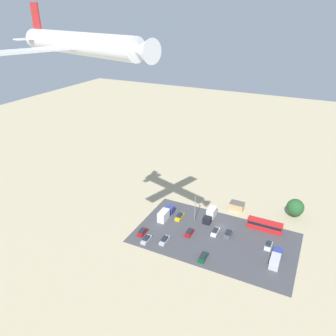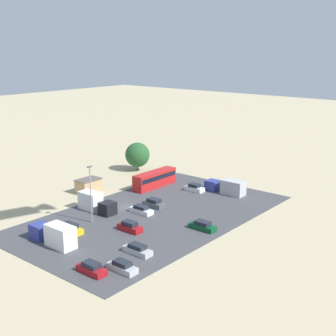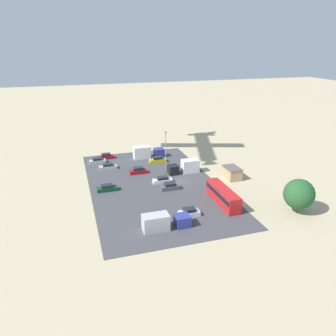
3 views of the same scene
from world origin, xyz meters
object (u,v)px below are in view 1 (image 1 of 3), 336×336
object	(u,v)px
parked_car_2	(228,234)
parked_car_8	(215,232)
parked_car_3	(146,239)
airplane	(81,44)
parked_truck_1	(165,214)
parked_car_7	(165,240)
parked_car_5	(268,245)
parked_truck_2	(210,214)
parked_car_6	(203,257)
parked_car_0	(142,232)
parked_car_4	(189,233)
shed_building	(237,206)
bus	(265,225)
parked_car_1	(180,216)
parked_truck_0	(276,259)

from	to	relation	value
parked_car_2	parked_car_8	world-z (taller)	parked_car_2
parked_car_3	airplane	world-z (taller)	airplane
parked_truck_1	airplane	distance (m)	71.24
parked_truck_1	parked_car_7	bearing A→B (deg)	-64.50
parked_car_5	parked_truck_2	xyz separation A→B (m)	(21.00, -6.85, 0.84)
parked_car_2	airplane	world-z (taller)	airplane
parked_car_5	parked_truck_1	size ratio (longest dim) A/B	0.46
parked_car_7	parked_car_6	bearing A→B (deg)	-8.08
parked_car_0	parked_car_6	size ratio (longest dim) A/B	0.95
parked_car_4	parked_car_7	bearing A→B (deg)	51.47
shed_building	parked_car_5	size ratio (longest dim) A/B	1.24
bus	parked_car_8	size ratio (longest dim) A/B	2.44
parked_car_6	parked_car_7	world-z (taller)	parked_car_6
parked_car_6	parked_car_7	size ratio (longest dim) A/B	0.99
parked_car_7	parked_truck_2	bearing A→B (deg)	65.50
airplane	parked_truck_2	bearing A→B (deg)	-172.46
parked_car_1	parked_car_4	world-z (taller)	parked_car_4
parked_car_4	parked_truck_1	distance (m)	12.15
parked_truck_2	parked_truck_1	bearing A→B (deg)	25.25
parked_truck_0	parked_car_8	bearing A→B (deg)	164.27
parked_car_6	parked_car_0	bearing A→B (deg)	173.56
parked_car_0	parked_car_8	size ratio (longest dim) A/B	0.95
shed_building	parked_car_8	bearing A→B (deg)	82.04
parked_car_2	parked_truck_0	size ratio (longest dim) A/B	0.50
airplane	shed_building	bearing A→B (deg)	-177.25
parked_car_0	parked_car_5	distance (m)	39.18
bus	airplane	world-z (taller)	airplane
parked_car_8	parked_truck_2	bearing A→B (deg)	120.70
parked_car_2	parked_car_7	size ratio (longest dim) A/B	0.94
shed_building	parked_truck_2	xyz separation A→B (m)	(6.69, 9.53, 0.16)
parked_car_4	parked_car_8	bearing A→B (deg)	-149.75
parked_car_7	airplane	distance (m)	65.88
parked_car_0	parked_truck_2	distance (m)	24.39
parked_car_6	shed_building	bearing A→B (deg)	86.91
parked_truck_0	parked_truck_2	distance (m)	27.25
parked_car_3	bus	bearing A→B (deg)	34.82
parked_car_2	parked_car_6	size ratio (longest dim) A/B	0.95
parked_car_3	parked_car_5	xyz separation A→B (m)	(-34.64, -13.71, 0.05)
shed_building	parked_car_6	bearing A→B (deg)	86.91
bus	parked_car_2	world-z (taller)	bus
parked_car_6	parked_car_8	size ratio (longest dim) A/B	1.00
parked_car_1	parked_car_8	xyz separation A→B (m)	(-13.81, 2.68, -0.06)
parked_truck_0	airplane	world-z (taller)	airplane
bus	parked_car_0	bearing A→B (deg)	-60.85
parked_car_8	bus	bearing A→B (deg)	32.66
parked_car_3	parked_car_5	size ratio (longest dim) A/B	1.10
parked_car_6	parked_car_7	bearing A→B (deg)	171.92
parked_car_1	parked_car_3	world-z (taller)	parked_car_1
parked_car_6	parked_truck_2	bearing A→B (deg)	104.06
parked_car_3	airplane	bearing A→B (deg)	-79.01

